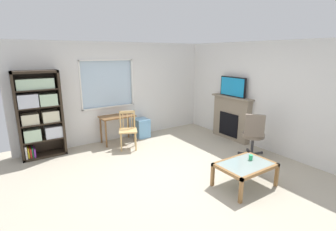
{
  "coord_description": "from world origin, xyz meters",
  "views": [
    {
      "loc": [
        -2.48,
        -3.6,
        2.26
      ],
      "look_at": [
        0.26,
        0.54,
        1.0
      ],
      "focal_mm": 26.61,
      "sensor_mm": 36.0,
      "label": 1
    }
  ],
  "objects_px": {
    "wooden_chair": "(128,130)",
    "plastic_drawer_unit": "(142,128)",
    "tv": "(233,87)",
    "office_chair": "(254,133)",
    "desk_under_window": "(117,120)",
    "coffee_table": "(245,167)",
    "sippy_cup": "(251,157)",
    "fireplace": "(231,118)",
    "bookshelf": "(39,113)"
  },
  "relations": [
    {
      "from": "tv",
      "to": "wooden_chair",
      "type": "bearing_deg",
      "value": 160.98
    },
    {
      "from": "bookshelf",
      "to": "fireplace",
      "type": "xyz_separation_m",
      "value": [
        4.36,
        -1.51,
        -0.42
      ]
    },
    {
      "from": "office_chair",
      "to": "tv",
      "type": "bearing_deg",
      "value": 65.95
    },
    {
      "from": "wooden_chair",
      "to": "tv",
      "type": "bearing_deg",
      "value": -19.02
    },
    {
      "from": "fireplace",
      "to": "coffee_table",
      "type": "bearing_deg",
      "value": -131.74
    },
    {
      "from": "sippy_cup",
      "to": "wooden_chair",
      "type": "bearing_deg",
      "value": 112.56
    },
    {
      "from": "desk_under_window",
      "to": "office_chair",
      "type": "height_order",
      "value": "office_chair"
    },
    {
      "from": "office_chair",
      "to": "plastic_drawer_unit",
      "type": "bearing_deg",
      "value": 118.59
    },
    {
      "from": "fireplace",
      "to": "sippy_cup",
      "type": "relative_size",
      "value": 13.78
    },
    {
      "from": "tv",
      "to": "office_chair",
      "type": "relative_size",
      "value": 0.81
    },
    {
      "from": "coffee_table",
      "to": "fireplace",
      "type": "bearing_deg",
      "value": 48.26
    },
    {
      "from": "desk_under_window",
      "to": "coffee_table",
      "type": "relative_size",
      "value": 0.89
    },
    {
      "from": "sippy_cup",
      "to": "bookshelf",
      "type": "bearing_deg",
      "value": 131.13
    },
    {
      "from": "wooden_chair",
      "to": "fireplace",
      "type": "relative_size",
      "value": 0.73
    },
    {
      "from": "fireplace",
      "to": "office_chair",
      "type": "height_order",
      "value": "fireplace"
    },
    {
      "from": "bookshelf",
      "to": "sippy_cup",
      "type": "xyz_separation_m",
      "value": [
        2.9,
        -3.32,
        -0.53
      ]
    },
    {
      "from": "wooden_chair",
      "to": "office_chair",
      "type": "bearing_deg",
      "value": -44.23
    },
    {
      "from": "plastic_drawer_unit",
      "to": "sippy_cup",
      "type": "height_order",
      "value": "sippy_cup"
    },
    {
      "from": "wooden_chair",
      "to": "office_chair",
      "type": "height_order",
      "value": "office_chair"
    },
    {
      "from": "tv",
      "to": "sippy_cup",
      "type": "relative_size",
      "value": 8.97
    },
    {
      "from": "desk_under_window",
      "to": "plastic_drawer_unit",
      "type": "xyz_separation_m",
      "value": [
        0.71,
        0.05,
        -0.33
      ]
    },
    {
      "from": "coffee_table",
      "to": "plastic_drawer_unit",
      "type": "bearing_deg",
      "value": 94.52
    },
    {
      "from": "bookshelf",
      "to": "coffee_table",
      "type": "height_order",
      "value": "bookshelf"
    },
    {
      "from": "fireplace",
      "to": "office_chair",
      "type": "distance_m",
      "value": 1.24
    },
    {
      "from": "tv",
      "to": "plastic_drawer_unit",
      "type": "bearing_deg",
      "value": 142.71
    },
    {
      "from": "wooden_chair",
      "to": "plastic_drawer_unit",
      "type": "distance_m",
      "value": 0.9
    },
    {
      "from": "tv",
      "to": "desk_under_window",
      "type": "bearing_deg",
      "value": 151.82
    },
    {
      "from": "fireplace",
      "to": "coffee_table",
      "type": "distance_m",
      "value": 2.51
    },
    {
      "from": "wooden_chair",
      "to": "sippy_cup",
      "type": "bearing_deg",
      "value": -67.44
    },
    {
      "from": "wooden_chair",
      "to": "coffee_table",
      "type": "distance_m",
      "value": 2.9
    },
    {
      "from": "tv",
      "to": "coffee_table",
      "type": "distance_m",
      "value": 2.69
    },
    {
      "from": "wooden_chair",
      "to": "sippy_cup",
      "type": "height_order",
      "value": "wooden_chair"
    },
    {
      "from": "plastic_drawer_unit",
      "to": "tv",
      "type": "xyz_separation_m",
      "value": [
        1.91,
        -1.45,
        1.15
      ]
    },
    {
      "from": "fireplace",
      "to": "sippy_cup",
      "type": "height_order",
      "value": "fireplace"
    },
    {
      "from": "coffee_table",
      "to": "sippy_cup",
      "type": "xyz_separation_m",
      "value": [
        0.2,
        0.05,
        0.1
      ]
    },
    {
      "from": "coffee_table",
      "to": "office_chair",
      "type": "bearing_deg",
      "value": 32.89
    },
    {
      "from": "plastic_drawer_unit",
      "to": "tv",
      "type": "bearing_deg",
      "value": -37.29
    },
    {
      "from": "bookshelf",
      "to": "desk_under_window",
      "type": "distance_m",
      "value": 1.78
    },
    {
      "from": "office_chair",
      "to": "sippy_cup",
      "type": "xyz_separation_m",
      "value": [
        -0.94,
        -0.69,
        -0.09
      ]
    },
    {
      "from": "office_chair",
      "to": "desk_under_window",
      "type": "bearing_deg",
      "value": 129.93
    },
    {
      "from": "coffee_table",
      "to": "desk_under_window",
      "type": "bearing_deg",
      "value": 106.58
    },
    {
      "from": "sippy_cup",
      "to": "tv",
      "type": "bearing_deg",
      "value": 51.37
    },
    {
      "from": "bookshelf",
      "to": "desk_under_window",
      "type": "height_order",
      "value": "bookshelf"
    },
    {
      "from": "bookshelf",
      "to": "plastic_drawer_unit",
      "type": "distance_m",
      "value": 2.55
    },
    {
      "from": "bookshelf",
      "to": "wooden_chair",
      "type": "height_order",
      "value": "bookshelf"
    },
    {
      "from": "wooden_chair",
      "to": "sippy_cup",
      "type": "relative_size",
      "value": 10.0
    },
    {
      "from": "plastic_drawer_unit",
      "to": "office_chair",
      "type": "distance_m",
      "value": 2.95
    },
    {
      "from": "desk_under_window",
      "to": "coffee_table",
      "type": "height_order",
      "value": "desk_under_window"
    },
    {
      "from": "desk_under_window",
      "to": "tv",
      "type": "xyz_separation_m",
      "value": [
        2.62,
        -1.4,
        0.82
      ]
    },
    {
      "from": "coffee_table",
      "to": "wooden_chair",
      "type": "bearing_deg",
      "value": 108.55
    }
  ]
}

